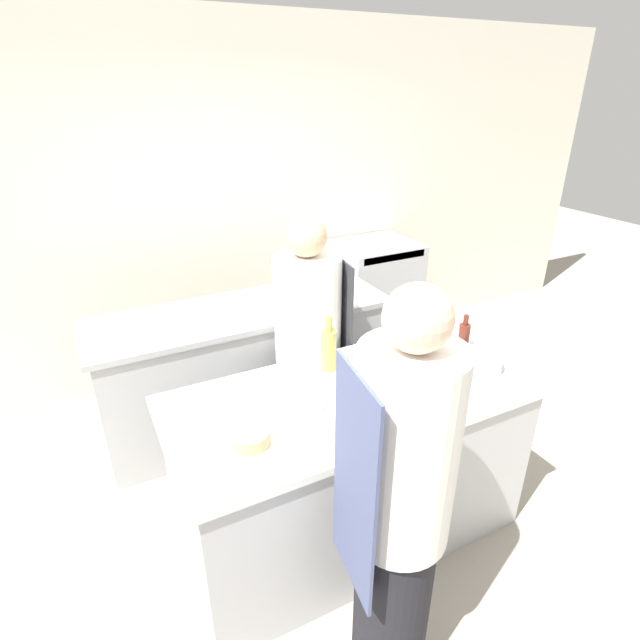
% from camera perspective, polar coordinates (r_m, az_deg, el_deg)
% --- Properties ---
extents(ground_plane, '(16.00, 16.00, 0.00)m').
position_cam_1_polar(ground_plane, '(3.10, 3.18, -22.47)').
color(ground_plane, '#A89E8E').
extents(wall_back, '(8.00, 0.06, 2.80)m').
position_cam_1_polar(wall_back, '(4.15, -11.52, 12.45)').
color(wall_back, silver).
rests_on(wall_back, ground_plane).
extents(prep_counter, '(1.84, 0.86, 0.91)m').
position_cam_1_polar(prep_counter, '(2.78, 3.42, -16.12)').
color(prep_counter, '#B7BABC').
rests_on(prep_counter, ground_plane).
extents(pass_counter, '(2.05, 0.68, 0.91)m').
position_cam_1_polar(pass_counter, '(3.63, -8.53, -5.35)').
color(pass_counter, '#B7BABC').
rests_on(pass_counter, ground_plane).
extents(oven_range, '(0.71, 0.61, 1.03)m').
position_cam_1_polar(oven_range, '(4.62, 6.05, 2.57)').
color(oven_range, '#B7BABC').
rests_on(oven_range, ground_plane).
extents(chef_at_prep_near, '(0.39, 0.37, 1.79)m').
position_cam_1_polar(chef_at_prep_near, '(1.94, 8.96, -21.14)').
color(chef_at_prep_near, black).
rests_on(chef_at_prep_near, ground_plane).
extents(chef_at_stove, '(0.43, 0.41, 1.64)m').
position_cam_1_polar(chef_at_stove, '(3.07, -1.30, -3.51)').
color(chef_at_stove, black).
rests_on(chef_at_stove, ground_plane).
extents(bottle_olive_oil, '(0.08, 0.08, 0.32)m').
position_cam_1_polar(bottle_olive_oil, '(2.62, 1.01, -3.28)').
color(bottle_olive_oil, '#B2A84C').
rests_on(bottle_olive_oil, prep_counter).
extents(bottle_vinegar, '(0.08, 0.08, 0.22)m').
position_cam_1_polar(bottle_vinegar, '(2.63, 10.65, -4.61)').
color(bottle_vinegar, '#19471E').
rests_on(bottle_vinegar, prep_counter).
extents(bottle_wine, '(0.07, 0.07, 0.32)m').
position_cam_1_polar(bottle_wine, '(2.32, 7.18, -7.68)').
color(bottle_wine, black).
rests_on(bottle_wine, prep_counter).
extents(bottle_cooking_oil, '(0.06, 0.06, 0.21)m').
position_cam_1_polar(bottle_cooking_oil, '(2.96, 16.11, -1.73)').
color(bottle_cooking_oil, '#5B2319').
rests_on(bottle_cooking_oil, prep_counter).
extents(bowl_mixing_large, '(0.17, 0.17, 0.06)m').
position_cam_1_polar(bowl_mixing_large, '(2.18, -8.07, -13.18)').
color(bowl_mixing_large, tan).
rests_on(bowl_mixing_large, prep_counter).
extents(bowl_prep_small, '(0.25, 0.25, 0.06)m').
position_cam_1_polar(bowl_prep_small, '(2.39, -2.35, -9.07)').
color(bowl_prep_small, white).
rests_on(bowl_prep_small, prep_counter).
extents(bowl_ceramic_blue, '(0.28, 0.28, 0.07)m').
position_cam_1_polar(bowl_ceramic_blue, '(2.80, 17.35, -4.64)').
color(bowl_ceramic_blue, '#B7BABC').
rests_on(bowl_ceramic_blue, prep_counter).
extents(cup, '(0.09, 0.09, 0.08)m').
position_cam_1_polar(cup, '(2.56, 11.01, -6.73)').
color(cup, '#33477F').
rests_on(cup, prep_counter).
extents(cutting_board, '(0.29, 0.21, 0.01)m').
position_cam_1_polar(cutting_board, '(2.92, 10.18, -3.15)').
color(cutting_board, tan).
rests_on(cutting_board, prep_counter).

